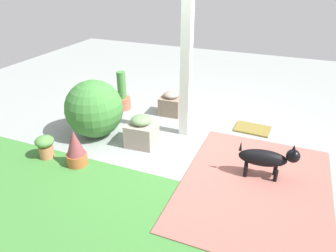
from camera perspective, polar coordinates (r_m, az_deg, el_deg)
The scene contains 12 objects.
ground_plane at distance 4.92m, azimuth 4.19°, elevation -3.02°, with size 12.00×12.00×0.00m, color gray.
brick_path at distance 4.14m, azimuth 15.74°, elevation -10.61°, with size 1.80×2.40×0.02m, color #9D5D53.
lawn_patch at distance 3.52m, azimuth -19.43°, elevation -19.55°, with size 5.20×2.80×0.01m, color #3D7D36.
porch_pillar at distance 4.75m, azimuth 3.37°, elevation 10.72°, with size 0.15×0.15×2.25m, color white.
stone_planter_nearest at distance 5.76m, azimuth 0.55°, elevation 4.11°, with size 0.41×0.37×0.45m.
stone_planter_mid at distance 4.77m, azimuth -4.88°, elevation -0.98°, with size 0.46×0.46×0.49m.
round_shrub at distance 5.07m, azimuth -13.42°, elevation 3.10°, with size 0.92×0.92×0.92m, color #3A7834.
terracotta_pot_tall at distance 6.03m, azimuth -8.39°, elevation 5.50°, with size 0.30×0.30×0.74m.
terracotta_pot_spiky at distance 4.44m, azimuth -16.65°, elevation -4.01°, with size 0.28×0.28×0.54m.
terracotta_pot_broad at distance 4.78m, azimuth -21.64°, elevation -3.36°, with size 0.27×0.27×0.35m.
dog at distance 4.18m, azimuth 17.74°, elevation -5.65°, with size 0.75×0.27×0.51m.
doormat at distance 5.46m, azimuth 15.28°, elevation -0.51°, with size 0.57×0.40×0.03m, color olive.
Camera 1 is at (-1.26, 4.05, 2.49)m, focal length 33.13 mm.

